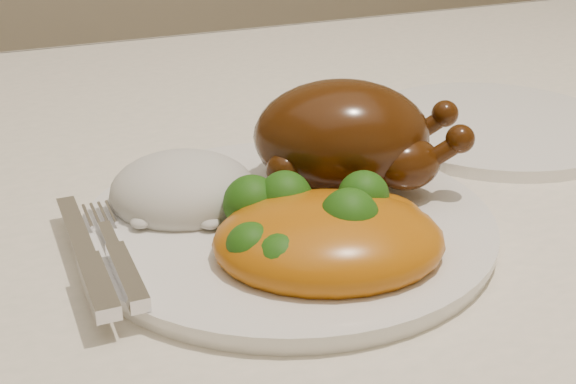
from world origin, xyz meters
name	(u,v)px	position (x,y,z in m)	size (l,w,h in m)	color
dining_table	(277,310)	(0.00, 0.00, 0.67)	(1.60, 0.90, 0.76)	brown
tablecloth	(276,231)	(0.00, 0.00, 0.74)	(1.73, 1.03, 0.18)	beige
dinner_plate	(288,226)	(-0.01, -0.06, 0.77)	(0.28, 0.28, 0.01)	white
side_plate	(493,126)	(0.24, 0.05, 0.77)	(0.23, 0.23, 0.01)	white
roast_chicken	(347,137)	(0.05, -0.03, 0.82)	(0.17, 0.14, 0.08)	#441F07
rice_mound	(184,192)	(-0.07, -0.01, 0.79)	(0.13, 0.13, 0.05)	silver
mac_and_cheese	(328,235)	(-0.01, -0.11, 0.79)	(0.17, 0.15, 0.06)	#C5780C
cutlery	(104,263)	(-0.14, -0.08, 0.79)	(0.03, 0.16, 0.01)	silver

